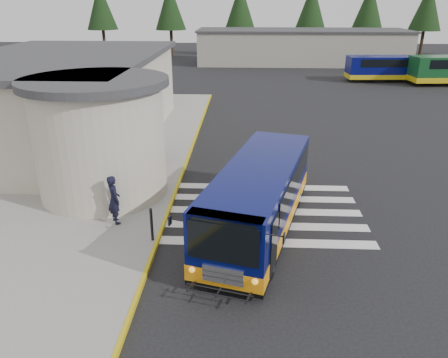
{
  "coord_description": "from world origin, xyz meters",
  "views": [
    {
      "loc": [
        -1.14,
        -16.31,
        7.79
      ],
      "look_at": [
        -1.9,
        -0.5,
        1.23
      ],
      "focal_mm": 35.0,
      "sensor_mm": 36.0,
      "label": 1
    }
  ],
  "objects_px": {
    "transit_bus": "(258,201)",
    "pedestrian_b": "(124,178)",
    "pedestrian_a": "(114,200)",
    "bollard": "(152,224)",
    "far_bus_a": "(389,67)"
  },
  "relations": [
    {
      "from": "pedestrian_a",
      "to": "pedestrian_b",
      "type": "xyz_separation_m",
      "value": [
        -0.2,
        2.08,
        -0.02
      ]
    },
    {
      "from": "bollard",
      "to": "pedestrian_a",
      "type": "bearing_deg",
      "value": 142.84
    },
    {
      "from": "pedestrian_a",
      "to": "pedestrian_b",
      "type": "height_order",
      "value": "pedestrian_a"
    },
    {
      "from": "pedestrian_a",
      "to": "bollard",
      "type": "relative_size",
      "value": 1.54
    },
    {
      "from": "transit_bus",
      "to": "pedestrian_b",
      "type": "bearing_deg",
      "value": 172.97
    },
    {
      "from": "pedestrian_a",
      "to": "bollard",
      "type": "height_order",
      "value": "pedestrian_a"
    },
    {
      "from": "pedestrian_b",
      "to": "far_bus_a",
      "type": "bearing_deg",
      "value": 118.35
    },
    {
      "from": "pedestrian_a",
      "to": "far_bus_a",
      "type": "bearing_deg",
      "value": -65.1
    },
    {
      "from": "pedestrian_a",
      "to": "bollard",
      "type": "xyz_separation_m",
      "value": [
        1.59,
        -1.21,
        -0.32
      ]
    },
    {
      "from": "far_bus_a",
      "to": "pedestrian_a",
      "type": "bearing_deg",
      "value": 145.71
    },
    {
      "from": "transit_bus",
      "to": "bollard",
      "type": "distance_m",
      "value": 3.8
    },
    {
      "from": "transit_bus",
      "to": "bollard",
      "type": "bearing_deg",
      "value": -148.07
    },
    {
      "from": "transit_bus",
      "to": "pedestrian_a",
      "type": "xyz_separation_m",
      "value": [
        -5.2,
        0.12,
        -0.12
      ]
    },
    {
      "from": "transit_bus",
      "to": "pedestrian_b",
      "type": "height_order",
      "value": "transit_bus"
    },
    {
      "from": "transit_bus",
      "to": "pedestrian_a",
      "type": "distance_m",
      "value": 5.21
    }
  ]
}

